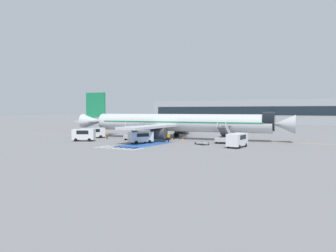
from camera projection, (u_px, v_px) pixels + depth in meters
ground_plane at (175, 138)px, 69.55m from camera, size 600.00×600.00×0.00m
apron_leadline_yellow at (179, 139)px, 68.31m from camera, size 80.21×13.50×0.01m
apron_stand_patch_blue at (145, 144)px, 57.59m from camera, size 5.11×12.38×0.01m
apron_walkway_bar_0 at (102, 146)px, 54.41m from camera, size 0.44×3.60×0.01m
apron_walkway_bar_1 at (108, 147)px, 53.79m from camera, size 0.44×3.60×0.01m
apron_walkway_bar_2 at (113, 147)px, 53.18m from camera, size 0.44×3.60×0.01m
apron_walkway_bar_3 at (119, 148)px, 52.56m from camera, size 0.44×3.60×0.01m
apron_walkway_bar_4 at (125, 148)px, 51.94m from camera, size 0.44×3.60×0.01m
apron_walkway_bar_5 at (131, 149)px, 51.32m from camera, size 0.44×3.60×0.01m
apron_walkway_bar_6 at (137, 149)px, 50.70m from camera, size 0.44×3.60×0.01m
airliner at (177, 123)px, 68.37m from camera, size 46.60×31.11×10.06m
boarding_stairs_forward at (224, 138)px, 60.45m from camera, size 2.96×5.47×3.87m
boarding_stairs_aft at (134, 135)px, 67.31m from camera, size 2.96×5.47×3.67m
fuel_tanker at (184, 126)px, 89.68m from camera, size 3.92×9.34×3.27m
service_van_0 at (141, 137)px, 59.35m from camera, size 3.65×4.69×2.07m
service_van_1 at (92, 132)px, 70.51m from camera, size 4.58×5.40×2.19m
service_van_2 at (237, 139)px, 52.92m from camera, size 2.11×4.89×2.26m
service_van_3 at (84, 134)px, 63.62m from camera, size 4.62×3.77×2.34m
baggage_cart at (202, 143)px, 57.35m from camera, size 3.00×2.55×0.87m
ground_crew_0 at (107, 135)px, 68.26m from camera, size 0.49×0.42×1.60m
ground_crew_1 at (168, 137)px, 62.63m from camera, size 0.45×0.28×1.66m
ground_crew_2 at (153, 135)px, 64.88m from camera, size 0.26×0.44×1.81m
traffic_cone_0 at (183, 140)px, 63.86m from camera, size 0.53×0.53×0.59m
traffic_cone_1 at (172, 139)px, 65.47m from camera, size 0.47×0.47×0.52m
traffic_cone_2 at (239, 144)px, 56.63m from camera, size 0.47×0.47×0.52m
terminal_building at (299, 112)px, 136.12m from camera, size 137.49×12.10×10.40m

